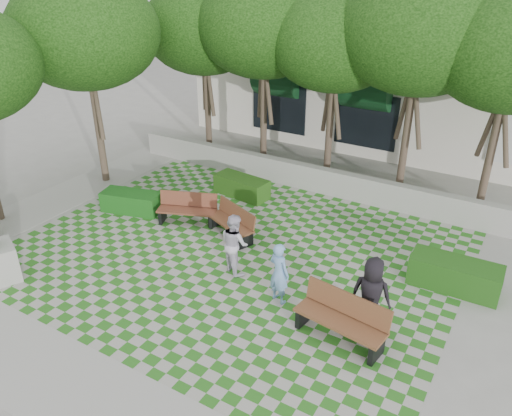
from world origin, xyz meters
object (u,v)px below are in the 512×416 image
Objects in this scene: hedge_west at (132,202)px; person_dark at (371,295)px; hedge_midleft at (242,187)px; person_blue at (279,273)px; bench_west at (188,209)px; bench_mid at (232,222)px; person_white at (235,243)px; hedge_east at (455,275)px; bench_east at (342,319)px.

hedge_west is 8.83m from person_dark.
person_blue is at bearing -49.19° from hedge_midleft.
bench_west is at bearing -98.84° from hedge_midleft.
bench_mid is 1.92m from person_white.
bench_west is at bearing 8.99° from hedge_west.
hedge_east is at bearing -125.91° from person_blue.
person_dark is at bearing -10.40° from hedge_west.
hedge_west is (-2.46, -2.88, -0.01)m from hedge_midleft.
bench_east is 3.62m from person_white.
person_blue reaches higher than hedge_east.
bench_west is 2.10m from hedge_west.
person_blue is (2.73, -2.08, 0.35)m from bench_mid.
bench_east is at bearing -41.35° from hedge_midleft.
bench_east is 1.32× the size of person_blue.
bench_mid is at bearing -173.96° from hedge_east.
bench_east is at bearing -7.10° from bench_mid.
person_white is at bearing -2.54° from person_blue.
hedge_east is 4.51m from person_blue.
hedge_east reaches higher than hedge_west.
hedge_midleft is at bearing -32.85° from person_blue.
hedge_midleft is 3.79m from hedge_west.
bench_east is 8.57m from hedge_west.
bench_west is 3.16m from person_white.
person_dark is at bearing -117.25° from hedge_east.
person_white is (-1.63, 0.56, 0.03)m from person_blue.
bench_east reaches higher than hedge_east.
person_blue reaches higher than hedge_west.
person_blue reaches higher than bench_west.
hedge_west is at bearing -152.30° from bench_mid.
bench_east is at bearing -169.54° from person_white.
bench_east is 1.13× the size of bench_mid.
person_white is at bearing -13.78° from hedge_west.
bench_west is at bearing -156.99° from bench_mid.
person_dark is (6.20, -4.47, 0.57)m from hedge_midleft.
hedge_west is 6.70m from person_blue.
person_white is (-3.84, 0.41, -0.08)m from person_dark.
person_white reaches higher than person_blue.
bench_mid is 0.95× the size of hedge_midleft.
bench_west is 0.98× the size of hedge_midleft.
bench_west reaches higher than hedge_west.
person_white reaches higher than bench_mid.
hedge_west is at bearing -174.24° from hedge_east.
person_blue is at bearing 173.17° from bench_east.
hedge_east is at bearing 5.76° from hedge_west.
hedge_west is (-3.72, -0.34, -0.11)m from bench_mid.
hedge_midleft is 6.12m from person_blue.
bench_mid is at bearing -26.87° from person_dark.
bench_west is at bearing -21.70° from person_dark.
hedge_west is at bearing 1.24° from person_blue.
person_white reaches higher than hedge_midleft.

